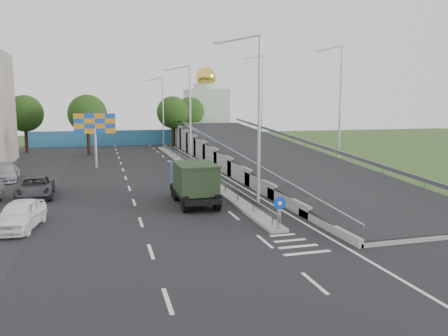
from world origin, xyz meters
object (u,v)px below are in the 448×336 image
object	(u,v)px
dump_truck	(193,180)
parked_car_a	(20,215)
sign_bollard	(279,213)
church	(206,110)
lamp_post_far	(162,108)
parked_car_d	(6,173)
billboard	(95,127)
lamp_post_near	(256,115)
lamp_post_mid	(188,110)
parked_car_c	(35,187)

from	to	relation	value
dump_truck	parked_car_a	world-z (taller)	dump_truck
sign_bollard	church	bearing A→B (deg)	80.19
lamp_post_far	sign_bollard	bearing A→B (deg)	-90.14
church	parked_car_d	bearing A→B (deg)	-124.98
church	billboard	world-z (taller)	church
sign_bollard	dump_truck	world-z (taller)	dump_truck
dump_truck	parked_car_a	size ratio (longest dim) A/B	1.39
lamp_post_near	parked_car_d	xyz separation A→B (m)	(-16.41, 16.40, -5.11)
sign_bollard	dump_truck	size ratio (longest dim) A/B	0.27
billboard	lamp_post_near	bearing A→B (deg)	-67.51
lamp_post_near	lamp_post_mid	xyz separation A→B (m)	(0.00, 20.00, 0.00)
sign_bollard	billboard	bearing A→B (deg)	109.21
parked_car_d	lamp_post_near	bearing A→B (deg)	-50.02
lamp_post_far	parked_car_d	distance (m)	29.19
lamp_post_mid	parked_car_d	bearing A→B (deg)	-167.64
dump_truck	parked_car_d	distance (m)	18.42
lamp_post_mid	dump_truck	bearing A→B (deg)	-100.12
lamp_post_far	parked_car_a	size ratio (longest dim) A/B	2.26
dump_truck	parked_car_d	size ratio (longest dim) A/B	1.28
sign_bollard	parked_car_a	bearing A→B (deg)	161.27
lamp_post_mid	parked_car_d	world-z (taller)	lamp_post_mid
lamp_post_mid	parked_car_c	world-z (taller)	lamp_post_mid
lamp_post_near	dump_truck	distance (m)	6.51
billboard	parked_car_c	xyz separation A→B (m)	(-3.94, -13.44, -3.48)
lamp_post_mid	parked_car_d	distance (m)	17.56
sign_bollard	billboard	world-z (taller)	billboard
lamp_post_near	dump_truck	world-z (taller)	lamp_post_near
sign_bollard	parked_car_d	size ratio (longest dim) A/B	0.35
parked_car_d	lamp_post_far	bearing A→B (deg)	50.15
church	dump_truck	distance (m)	51.79
church	parked_car_d	size ratio (longest dim) A/B	2.87
billboard	parked_car_a	xyz separation A→B (m)	(-3.60, -21.55, -3.43)
lamp_post_mid	church	size ratio (longest dim) A/B	0.73
parked_car_a	lamp_post_near	bearing A→B (deg)	6.92
lamp_post_far	parked_car_c	bearing A→B (deg)	-112.55
lamp_post_near	dump_truck	size ratio (longest dim) A/B	1.63
lamp_post_mid	church	distance (m)	35.41
dump_truck	parked_car_c	size ratio (longest dim) A/B	1.21
sign_bollard	dump_truck	bearing A→B (deg)	109.51
sign_bollard	parked_car_c	size ratio (longest dim) A/B	0.33
lamp_post_near	billboard	world-z (taller)	lamp_post_near
lamp_post_near	parked_car_a	bearing A→B (deg)	177.98
church	parked_car_a	world-z (taller)	church
lamp_post_far	church	xyz separation A→B (m)	(9.89, 14.00, -0.50)
dump_truck	billboard	bearing A→B (deg)	109.48
church	dump_truck	world-z (taller)	church
sign_bollard	billboard	size ratio (longest dim) A/B	0.30
sign_bollard	parked_car_a	distance (m)	13.31
parked_car_a	dump_truck	bearing A→B (deg)	28.51
lamp_post_far	church	size ratio (longest dim) A/B	0.73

